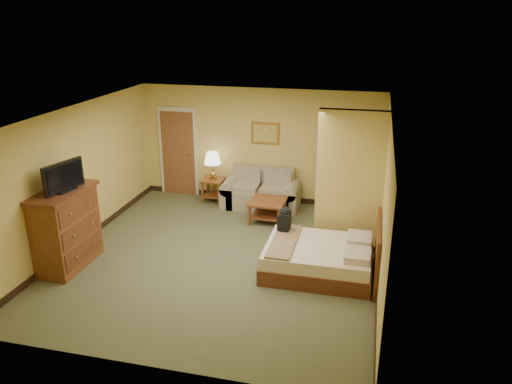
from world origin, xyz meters
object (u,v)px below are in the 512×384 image
(dresser, at_px, (66,228))
(bed, at_px, (323,258))
(loveseat, at_px, (261,195))
(coffee_table, at_px, (268,206))

(dresser, bearing_deg, bed, 10.30)
(bed, bearing_deg, loveseat, 122.21)
(coffee_table, height_order, dresser, dresser)
(coffee_table, height_order, bed, bed)
(loveseat, bearing_deg, coffee_table, -67.43)
(loveseat, height_order, coffee_table, loveseat)
(loveseat, xyz_separation_m, dresser, (-2.62, -3.45, 0.42))
(loveseat, height_order, bed, bed)
(coffee_table, bearing_deg, bed, -54.33)
(coffee_table, bearing_deg, dresser, -137.70)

